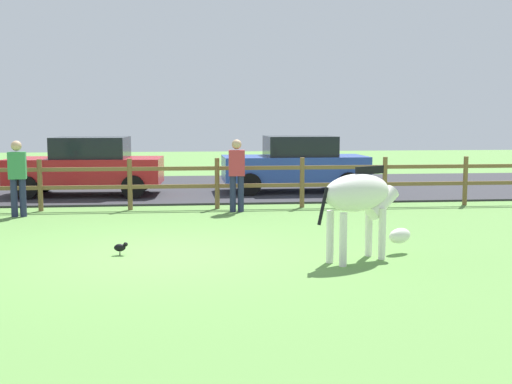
{
  "coord_description": "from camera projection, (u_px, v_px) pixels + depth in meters",
  "views": [
    {
      "loc": [
        0.44,
        -10.0,
        2.15
      ],
      "look_at": [
        1.59,
        1.03,
        0.85
      ],
      "focal_mm": 45.25,
      "sensor_mm": 36.0,
      "label": 1
    }
  ],
  "objects": [
    {
      "name": "ground_plane",
      "position": [
        162.0,
        255.0,
        10.08
      ],
      "size": [
        60.0,
        60.0,
        0.0
      ],
      "primitive_type": "plane",
      "color": "#5B8C42"
    },
    {
      "name": "parking_asphalt",
      "position": [
        175.0,
        188.0,
        19.27
      ],
      "size": [
        28.0,
        7.4,
        0.05
      ],
      "primitive_type": "cube",
      "color": "#2D2D33",
      "rests_on": "ground_plane"
    },
    {
      "name": "paddock_fence",
      "position": [
        130.0,
        181.0,
        14.85
      ],
      "size": [
        20.26,
        0.11,
        1.19
      ],
      "color": "brown",
      "rests_on": "ground_plane"
    },
    {
      "name": "zebra",
      "position": [
        361.0,
        199.0,
        9.58
      ],
      "size": [
        1.74,
        1.18,
        1.41
      ],
      "color": "white",
      "rests_on": "ground_plane"
    },
    {
      "name": "crow_on_grass",
      "position": [
        121.0,
        247.0,
        10.03
      ],
      "size": [
        0.21,
        0.1,
        0.2
      ],
      "color": "black",
      "rests_on": "ground_plane"
    },
    {
      "name": "parked_car_blue",
      "position": [
        296.0,
        163.0,
        18.12
      ],
      "size": [
        4.03,
        1.94,
        1.56
      ],
      "color": "#2D4CAD",
      "rests_on": "parking_asphalt"
    },
    {
      "name": "parked_car_red",
      "position": [
        88.0,
        166.0,
        17.26
      ],
      "size": [
        4.08,
        2.04,
        1.56
      ],
      "color": "red",
      "rests_on": "parking_asphalt"
    },
    {
      "name": "visitor_left_of_tree",
      "position": [
        18.0,
        175.0,
        13.79
      ],
      "size": [
        0.38,
        0.25,
        1.64
      ],
      "color": "#232847",
      "rests_on": "ground_plane"
    },
    {
      "name": "visitor_right_of_tree",
      "position": [
        237.0,
        172.0,
        14.52
      ],
      "size": [
        0.37,
        0.24,
        1.64
      ],
      "color": "#232847",
      "rests_on": "ground_plane"
    }
  ]
}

